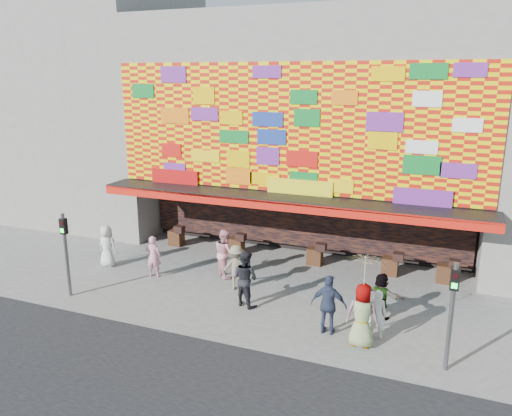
# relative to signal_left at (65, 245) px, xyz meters

# --- Properties ---
(ground) EXTENTS (90.00, 90.00, 0.00)m
(ground) POSITION_rel_signal_left_xyz_m (6.20, 1.50, -1.86)
(ground) COLOR slate
(ground) RESTS_ON ground
(shop_building) EXTENTS (15.20, 9.40, 10.00)m
(shop_building) POSITION_rel_signal_left_xyz_m (6.20, 9.68, 3.37)
(shop_building) COLOR gray
(shop_building) RESTS_ON ground
(neighbor_left) EXTENTS (11.00, 8.00, 12.00)m
(neighbor_left) POSITION_rel_signal_left_xyz_m (-6.80, 9.50, 4.14)
(neighbor_left) COLOR gray
(neighbor_left) RESTS_ON ground
(signal_left) EXTENTS (0.22, 0.20, 3.00)m
(signal_left) POSITION_rel_signal_left_xyz_m (0.00, 0.00, 0.00)
(signal_left) COLOR #59595B
(signal_left) RESTS_ON ground
(signal_right) EXTENTS (0.22, 0.20, 3.00)m
(signal_right) POSITION_rel_signal_left_xyz_m (12.40, 0.00, 0.00)
(signal_right) COLOR #59595B
(signal_right) RESTS_ON ground
(ped_a) EXTENTS (0.85, 0.58, 1.70)m
(ped_a) POSITION_rel_signal_left_xyz_m (-0.55, 2.83, -1.01)
(ped_a) COLOR silver
(ped_a) RESTS_ON ground
(ped_b) EXTENTS (0.67, 0.52, 1.64)m
(ped_b) POSITION_rel_signal_left_xyz_m (1.79, 2.57, -1.04)
(ped_b) COLOR pink
(ped_b) RESTS_ON ground
(ped_c) EXTENTS (1.12, 0.99, 1.92)m
(ped_c) POSITION_rel_signal_left_xyz_m (6.02, 1.60, -0.90)
(ped_c) COLOR black
(ped_c) RESTS_ON ground
(ped_d) EXTENTS (1.21, 0.93, 1.65)m
(ped_d) POSITION_rel_signal_left_xyz_m (5.20, 2.70, -1.03)
(ped_d) COLOR #7C745A
(ped_d) RESTS_ON ground
(ped_e) EXTENTS (1.09, 0.47, 1.84)m
(ped_e) POSITION_rel_signal_left_xyz_m (9.06, 0.75, -0.94)
(ped_e) COLOR #2F3853
(ped_e) RESTS_ON ground
(ped_f) EXTENTS (1.47, 0.86, 1.51)m
(ped_f) POSITION_rel_signal_left_xyz_m (10.37, 2.32, -1.11)
(ped_f) COLOR gray
(ped_f) RESTS_ON ground
(ped_g) EXTENTS (0.93, 0.61, 1.89)m
(ped_g) POSITION_rel_signal_left_xyz_m (10.11, 0.39, -0.92)
(ped_g) COLOR gray
(ped_g) RESTS_ON ground
(ped_h) EXTENTS (0.56, 0.37, 1.51)m
(ped_h) POSITION_rel_signal_left_xyz_m (10.44, 1.04, -1.10)
(ped_h) COLOR white
(ped_h) RESTS_ON ground
(ped_i) EXTENTS (1.15, 1.15, 1.88)m
(ped_i) POSITION_rel_signal_left_xyz_m (4.32, 3.62, -0.92)
(ped_i) COLOR pink
(ped_i) RESTS_ON ground
(parasol) EXTENTS (1.23, 1.25, 2.00)m
(parasol) POSITION_rel_signal_left_xyz_m (10.11, 0.39, 0.36)
(parasol) COLOR beige
(parasol) RESTS_ON ground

